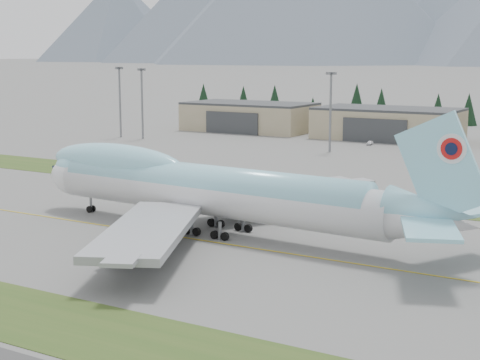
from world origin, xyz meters
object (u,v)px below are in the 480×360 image
Objects in this scene: hangar_left at (250,117)px; boeing_747_freighter at (208,189)px; hangar_center at (388,123)px; service_vehicle_a at (370,145)px.

boeing_747_freighter is at bearing -62.62° from hangar_left.
boeing_747_freighter reaches higher than hangar_left.
hangar_center is at bearing 101.37° from boeing_747_freighter.
hangar_left is at bearing 120.94° from boeing_747_freighter.
service_vehicle_a is (-18.94, 125.16, -7.17)m from boeing_747_freighter.
service_vehicle_a is at bearing 102.17° from boeing_747_freighter.
service_vehicle_a is (55.85, -19.27, -5.39)m from hangar_left.
hangar_center is (55.00, 0.00, 0.00)m from hangar_left.
hangar_left is (-74.79, 144.43, -1.79)m from boeing_747_freighter.
hangar_left and hangar_center have the same top height.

